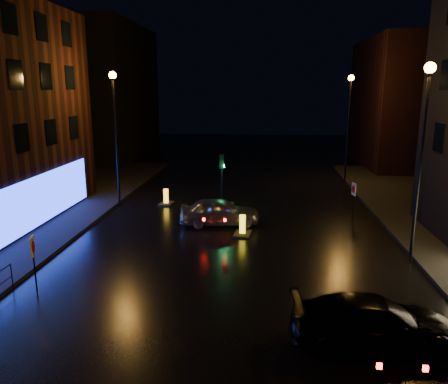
# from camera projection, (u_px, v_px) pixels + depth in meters

# --- Properties ---
(ground) EXTENTS (120.00, 120.00, 0.00)m
(ground) POSITION_uv_depth(u_px,v_px,m) (218.00, 326.00, 13.87)
(ground) COLOR black
(ground) RESTS_ON ground
(building_far_left) EXTENTS (8.00, 16.00, 14.00)m
(building_far_left) POSITION_uv_depth(u_px,v_px,m) (105.00, 92.00, 47.57)
(building_far_left) COLOR black
(building_far_left) RESTS_ON ground
(building_far_right) EXTENTS (8.00, 14.00, 12.00)m
(building_far_right) POSITION_uv_depth(u_px,v_px,m) (406.00, 103.00, 42.20)
(building_far_right) COLOR black
(building_far_right) RESTS_ON ground
(street_lamp_lfar) EXTENTS (0.44, 0.44, 8.37)m
(street_lamp_lfar) POSITION_uv_depth(u_px,v_px,m) (115.00, 119.00, 26.83)
(street_lamp_lfar) COLOR black
(street_lamp_lfar) RESTS_ON ground
(street_lamp_rnear) EXTENTS (0.44, 0.44, 8.37)m
(street_lamp_rnear) POSITION_uv_depth(u_px,v_px,m) (423.00, 134.00, 17.73)
(street_lamp_rnear) COLOR black
(street_lamp_rnear) RESTS_ON ground
(street_lamp_rfar) EXTENTS (0.44, 0.44, 8.37)m
(street_lamp_rfar) POSITION_uv_depth(u_px,v_px,m) (349.00, 113.00, 33.24)
(street_lamp_rfar) COLOR black
(street_lamp_rfar) RESTS_ON ground
(traffic_signal) EXTENTS (1.40, 2.40, 3.45)m
(traffic_signal) POSITION_uv_depth(u_px,v_px,m) (222.00, 201.00, 27.43)
(traffic_signal) COLOR black
(traffic_signal) RESTS_ON ground
(silver_hatchback) EXTENTS (4.55, 2.32, 1.48)m
(silver_hatchback) POSITION_uv_depth(u_px,v_px,m) (220.00, 212.00, 24.10)
(silver_hatchback) COLOR #B1B3B9
(silver_hatchback) RESTS_ON ground
(dark_sedan) EXTENTS (4.98, 2.27, 1.41)m
(dark_sedan) POSITION_uv_depth(u_px,v_px,m) (374.00, 321.00, 12.77)
(dark_sedan) COLOR black
(dark_sedan) RESTS_ON ground
(bollard_near) EXTENTS (0.95, 1.30, 1.06)m
(bollard_near) POSITION_uv_depth(u_px,v_px,m) (242.00, 231.00, 22.47)
(bollard_near) COLOR black
(bollard_near) RESTS_ON ground
(bollard_far) EXTENTS (0.90, 1.25, 1.03)m
(bollard_far) POSITION_uv_depth(u_px,v_px,m) (166.00, 201.00, 28.44)
(bollard_far) COLOR black
(bollard_far) RESTS_ON ground
(road_sign_left) EXTENTS (0.21, 0.53, 2.24)m
(road_sign_left) POSITION_uv_depth(u_px,v_px,m) (33.00, 252.00, 15.57)
(road_sign_left) COLOR black
(road_sign_left) RESTS_ON ground
(road_sign_right) EXTENTS (0.15, 0.52, 2.17)m
(road_sign_right) POSITION_uv_depth(u_px,v_px,m) (354.00, 192.00, 24.74)
(road_sign_right) COLOR black
(road_sign_right) RESTS_ON ground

